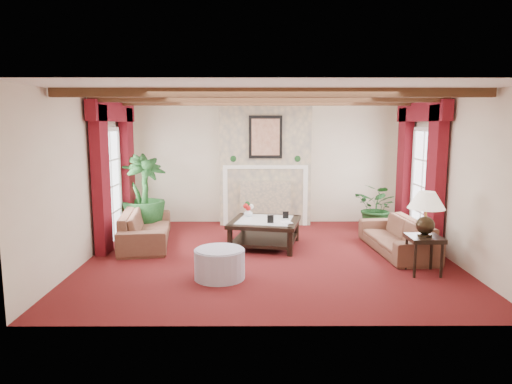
{
  "coord_description": "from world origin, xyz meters",
  "views": [
    {
      "loc": [
        -0.24,
        -7.55,
        2.23
      ],
      "look_at": [
        -0.21,
        0.4,
        1.04
      ],
      "focal_mm": 32.0,
      "sensor_mm": 36.0,
      "label": 1
    }
  ],
  "objects_px": {
    "ottoman": "(220,264)",
    "coffee_table": "(265,233)",
    "potted_palm": "(144,211)",
    "sofa_right": "(397,230)",
    "side_table": "(424,255)",
    "sofa_left": "(146,222)"
  },
  "relations": [
    {
      "from": "sofa_left",
      "to": "side_table",
      "type": "xyz_separation_m",
      "value": [
        4.58,
        -1.78,
        -0.13
      ]
    },
    {
      "from": "sofa_left",
      "to": "sofa_right",
      "type": "relative_size",
      "value": 1.09
    },
    {
      "from": "ottoman",
      "to": "potted_palm",
      "type": "bearing_deg",
      "value": 121.63
    },
    {
      "from": "potted_palm",
      "to": "ottoman",
      "type": "xyz_separation_m",
      "value": [
        1.77,
        -2.88,
        -0.24
      ]
    },
    {
      "from": "sofa_right",
      "to": "side_table",
      "type": "height_order",
      "value": "sofa_right"
    },
    {
      "from": "sofa_left",
      "to": "coffee_table",
      "type": "xyz_separation_m",
      "value": [
        2.23,
        -0.25,
        -0.17
      ]
    },
    {
      "from": "sofa_right",
      "to": "side_table",
      "type": "xyz_separation_m",
      "value": [
        0.04,
        -1.17,
        -0.1
      ]
    },
    {
      "from": "sofa_left",
      "to": "ottoman",
      "type": "xyz_separation_m",
      "value": [
        1.54,
        -1.99,
        -0.2
      ]
    },
    {
      "from": "potted_palm",
      "to": "coffee_table",
      "type": "distance_m",
      "value": 2.73
    },
    {
      "from": "sofa_right",
      "to": "ottoman",
      "type": "height_order",
      "value": "sofa_right"
    },
    {
      "from": "side_table",
      "to": "ottoman",
      "type": "distance_m",
      "value": 3.05
    },
    {
      "from": "sofa_right",
      "to": "sofa_left",
      "type": "bearing_deg",
      "value": -102.26
    },
    {
      "from": "sofa_right",
      "to": "potted_palm",
      "type": "bearing_deg",
      "value": -111.99
    },
    {
      "from": "potted_palm",
      "to": "side_table",
      "type": "relative_size",
      "value": 3.12
    },
    {
      "from": "sofa_left",
      "to": "potted_palm",
      "type": "distance_m",
      "value": 0.92
    },
    {
      "from": "sofa_left",
      "to": "side_table",
      "type": "relative_size",
      "value": 3.81
    },
    {
      "from": "ottoman",
      "to": "coffee_table",
      "type": "bearing_deg",
      "value": 68.19
    },
    {
      "from": "coffee_table",
      "to": "potted_palm",
      "type": "bearing_deg",
      "value": 166.64
    },
    {
      "from": "sofa_right",
      "to": "coffee_table",
      "type": "relative_size",
      "value": 1.67
    },
    {
      "from": "ottoman",
      "to": "side_table",
      "type": "bearing_deg",
      "value": 3.99
    },
    {
      "from": "sofa_left",
      "to": "side_table",
      "type": "bearing_deg",
      "value": -119.64
    },
    {
      "from": "coffee_table",
      "to": "side_table",
      "type": "height_order",
      "value": "side_table"
    }
  ]
}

